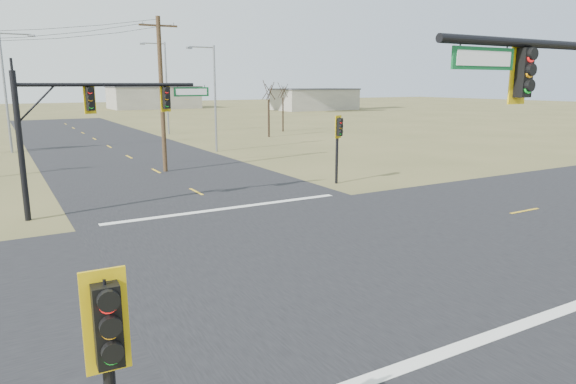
% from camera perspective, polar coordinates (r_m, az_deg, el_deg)
% --- Properties ---
extents(ground, '(320.00, 320.00, 0.00)m').
position_cam_1_polar(ground, '(18.64, 2.63, -6.68)').
color(ground, olive).
rests_on(ground, ground).
extents(road_ew, '(160.00, 14.00, 0.02)m').
position_cam_1_polar(road_ew, '(18.64, 2.63, -6.65)').
color(road_ew, black).
rests_on(road_ew, ground).
extents(road_ns, '(14.00, 160.00, 0.02)m').
position_cam_1_polar(road_ns, '(18.64, 2.63, -6.64)').
color(road_ns, black).
rests_on(road_ns, ground).
extents(stop_bar_near, '(12.00, 0.40, 0.01)m').
position_cam_1_polar(stop_bar_near, '(13.43, 20.73, -15.06)').
color(stop_bar_near, silver).
rests_on(stop_bar_near, road_ns).
extents(stop_bar_far, '(12.00, 0.40, 0.01)m').
position_cam_1_polar(stop_bar_far, '(25.03, -6.64, -1.80)').
color(stop_bar_far, silver).
rests_on(stop_bar_far, road_ns).
extents(mast_arm_far, '(8.83, 0.55, 6.50)m').
position_cam_1_polar(mast_arm_far, '(25.23, -20.74, 8.39)').
color(mast_arm_far, black).
rests_on(mast_arm_far, ground).
extents(pedestal_signal_ne, '(0.65, 0.56, 4.13)m').
position_cam_1_polar(pedestal_signal_ne, '(30.78, 5.65, 6.49)').
color(pedestal_signal_ne, black).
rests_on(pedestal_signal_ne, ground).
extents(pedestal_signal_sw, '(0.58, 0.49, 3.80)m').
position_cam_1_polar(pedestal_signal_sw, '(6.94, -19.31, -15.72)').
color(pedestal_signal_sw, black).
rests_on(pedestal_signal_sw, ground).
extents(utility_pole_near, '(2.50, 0.30, 10.24)m').
position_cam_1_polar(utility_pole_near, '(35.86, -13.86, 10.58)').
color(utility_pole_near, '#4B3620').
rests_on(utility_pole_near, ground).
extents(streetlight_a, '(2.57, 0.40, 9.16)m').
position_cam_1_polar(streetlight_a, '(45.97, -8.35, 10.85)').
color(streetlight_a, gray).
rests_on(streetlight_a, ground).
extents(streetlight_b, '(2.97, 0.35, 10.63)m').
position_cam_1_polar(streetlight_b, '(63.17, -13.56, 11.68)').
color(streetlight_b, gray).
rests_on(streetlight_b, ground).
extents(streetlight_c, '(2.87, 0.45, 10.26)m').
position_cam_1_polar(streetlight_c, '(50.83, -28.71, 10.33)').
color(streetlight_c, gray).
rests_on(streetlight_c, ground).
extents(bare_tree_c, '(3.06, 3.06, 6.65)m').
position_cam_1_polar(bare_tree_c, '(58.28, -2.17, 11.26)').
color(bare_tree_c, black).
rests_on(bare_tree_c, ground).
extents(bare_tree_d, '(3.00, 3.00, 6.36)m').
position_cam_1_polar(bare_tree_d, '(64.93, -0.57, 11.26)').
color(bare_tree_d, black).
rests_on(bare_tree_d, ground).
extents(warehouse_mid, '(20.00, 12.00, 5.00)m').
position_cam_1_polar(warehouse_mid, '(129.60, -14.69, 10.08)').
color(warehouse_mid, '#A19D8E').
rests_on(warehouse_mid, ground).
extents(warehouse_right, '(18.00, 10.00, 4.50)m').
position_cam_1_polar(warehouse_right, '(118.96, 3.00, 10.19)').
color(warehouse_right, '#A19D8E').
rests_on(warehouse_right, ground).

